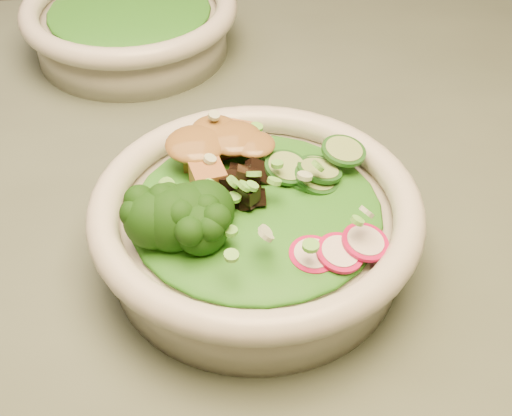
{
  "coord_description": "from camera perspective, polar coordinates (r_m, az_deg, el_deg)",
  "views": [
    {
      "loc": [
        -0.02,
        -0.46,
        1.16
      ],
      "look_at": [
        0.01,
        -0.07,
        0.81
      ],
      "focal_mm": 50.0,
      "sensor_mm": 36.0,
      "label": 1
    }
  ],
  "objects": [
    {
      "name": "dining_table",
      "position": [
        0.7,
        -1.27,
        -6.24
      ],
      "size": [
        1.2,
        0.8,
        0.75
      ],
      "color": "black",
      "rests_on": "ground"
    },
    {
      "name": "tofu_cubes",
      "position": [
        0.56,
        -3.43,
        4.2
      ],
      "size": [
        0.1,
        0.08,
        0.03
      ],
      "primitive_type": null,
      "rotation": [
        0.0,
        0.0,
        0.34
      ],
      "color": "#A26236",
      "rests_on": "salad_bowl"
    },
    {
      "name": "mushroom_heap",
      "position": [
        0.53,
        -0.72,
        1.75
      ],
      "size": [
        0.08,
        0.08,
        0.04
      ],
      "primitive_type": null,
      "rotation": [
        0.0,
        0.0,
        0.34
      ],
      "color": "black",
      "rests_on": "salad_bowl"
    },
    {
      "name": "scallion_garnish",
      "position": [
        0.51,
        0.0,
        1.88
      ],
      "size": [
        0.18,
        0.18,
        0.02
      ],
      "primitive_type": null,
      "color": "#67C144",
      "rests_on": "salad_bowl"
    },
    {
      "name": "peanut_sauce",
      "position": [
        0.55,
        -3.48,
        5.19
      ],
      "size": [
        0.06,
        0.05,
        0.01
      ],
      "primitive_type": "ellipsoid",
      "color": "brown",
      "rests_on": "tofu_cubes"
    },
    {
      "name": "salad_bowl",
      "position": [
        0.54,
        0.0,
        -1.48
      ],
      "size": [
        0.25,
        0.25,
        0.07
      ],
      "rotation": [
        0.0,
        0.0,
        0.34
      ],
      "color": "beige",
      "rests_on": "dining_table"
    },
    {
      "name": "cucumber_slices",
      "position": [
        0.55,
        5.16,
        3.33
      ],
      "size": [
        0.08,
        0.08,
        0.03
      ],
      "primitive_type": null,
      "rotation": [
        0.0,
        0.0,
        0.34
      ],
      "color": "#87AC60",
      "rests_on": "salad_bowl"
    },
    {
      "name": "side_bowl",
      "position": [
        0.82,
        -9.97,
        14.31
      ],
      "size": [
        0.24,
        0.24,
        0.06
      ],
      "rotation": [
        0.0,
        0.0,
        -0.08
      ],
      "color": "beige",
      "rests_on": "dining_table"
    },
    {
      "name": "radish_slices",
      "position": [
        0.49,
        4.5,
        -3.39
      ],
      "size": [
        0.11,
        0.07,
        0.02
      ],
      "primitive_type": null,
      "rotation": [
        0.0,
        0.0,
        0.34
      ],
      "color": "#B30D45",
      "rests_on": "salad_bowl"
    },
    {
      "name": "side_lettuce",
      "position": [
        0.81,
        -10.13,
        15.44
      ],
      "size": [
        0.16,
        0.16,
        0.02
      ],
      "primitive_type": "ellipsoid",
      "color": "#196114",
      "rests_on": "side_bowl"
    },
    {
      "name": "broccoli_florets",
      "position": [
        0.49,
        -5.28,
        -1.48
      ],
      "size": [
        0.09,
        0.09,
        0.04
      ],
      "primitive_type": null,
      "rotation": [
        0.0,
        0.0,
        0.34
      ],
      "color": "black",
      "rests_on": "salad_bowl"
    },
    {
      "name": "lettuce_bed",
      "position": [
        0.53,
        0.0,
        0.08
      ],
      "size": [
        0.19,
        0.19,
        0.02
      ],
      "primitive_type": "ellipsoid",
      "color": "#196114",
      "rests_on": "salad_bowl"
    }
  ]
}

